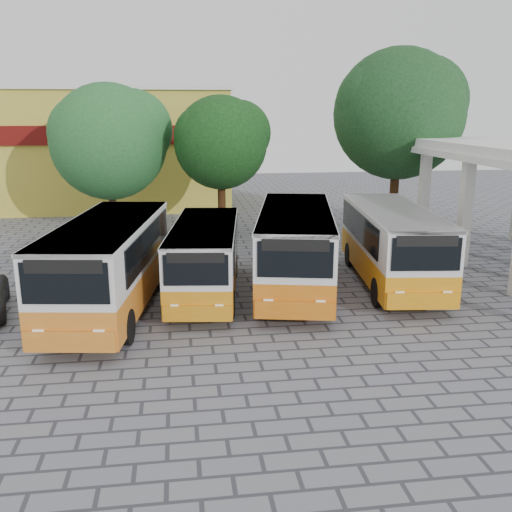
{
  "coord_description": "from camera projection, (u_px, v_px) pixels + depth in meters",
  "views": [
    {
      "loc": [
        -4.6,
        -16.99,
        6.8
      ],
      "look_at": [
        -1.8,
        3.37,
        1.5
      ],
      "focal_mm": 40.0,
      "sensor_mm": 36.0,
      "label": 1
    }
  ],
  "objects": [
    {
      "name": "shophouse_block",
      "position": [
        87.0,
        147.0,
        41.03
      ],
      "size": [
        20.4,
        10.4,
        8.3
      ],
      "color": "gold",
      "rests_on": "ground"
    },
    {
      "name": "bus_centre_right",
      "position": [
        295.0,
        244.0,
        21.67
      ],
      "size": [
        4.37,
        9.11,
        3.13
      ],
      "rotation": [
        0.0,
        0.0,
        -0.21
      ],
      "color": "#BF5D0D",
      "rests_on": "ground"
    },
    {
      "name": "bus_far_left",
      "position": [
        109.0,
        261.0,
        19.3
      ],
      "size": [
        3.88,
        9.06,
        3.15
      ],
      "rotation": [
        0.0,
        0.0,
        -0.14
      ],
      "color": "#C2691A",
      "rests_on": "ground"
    },
    {
      "name": "tree_left",
      "position": [
        110.0,
        138.0,
        30.97
      ],
      "size": [
        6.61,
        6.3,
        8.24
      ],
      "color": "#3D2C1A",
      "rests_on": "ground"
    },
    {
      "name": "tree_middle",
      "position": [
        222.0,
        140.0,
        30.41
      ],
      "size": [
        5.24,
        4.99,
        7.57
      ],
      "color": "#3D220F",
      "rests_on": "ground"
    },
    {
      "name": "tree_right",
      "position": [
        400.0,
        110.0,
        31.14
      ],
      "size": [
        7.48,
        7.12,
        10.1
      ],
      "color": "#402512",
      "rests_on": "ground"
    },
    {
      "name": "bus_far_right",
      "position": [
        392.0,
        241.0,
        22.49
      ],
      "size": [
        3.51,
        8.67,
        3.04
      ],
      "rotation": [
        0.0,
        0.0,
        -0.11
      ],
      "color": "orange",
      "rests_on": "ground"
    },
    {
      "name": "ground",
      "position": [
        324.0,
        324.0,
        18.6
      ],
      "size": [
        90.0,
        90.0,
        0.0
      ],
      "primitive_type": "plane",
      "color": "slate",
      "rests_on": "ground"
    },
    {
      "name": "bus_centre_left",
      "position": [
        205.0,
        255.0,
        21.15
      ],
      "size": [
        3.19,
        7.73,
        2.7
      ],
      "rotation": [
        0.0,
        0.0,
        -0.12
      ],
      "color": "#C3760D",
      "rests_on": "ground"
    }
  ]
}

